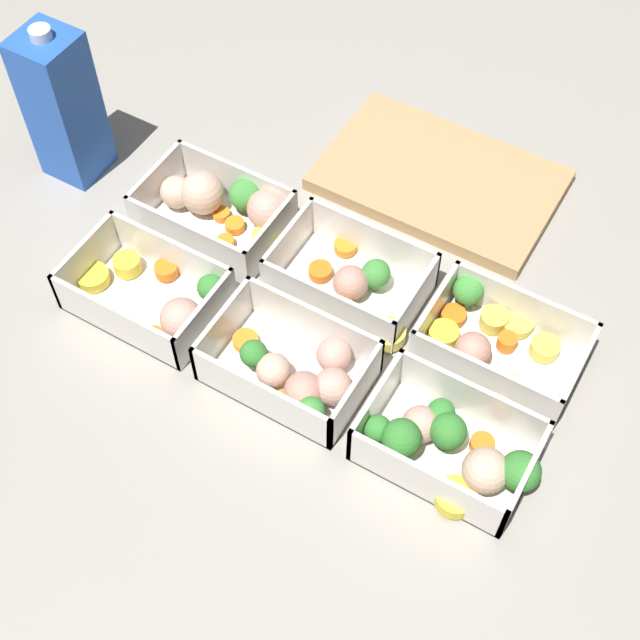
% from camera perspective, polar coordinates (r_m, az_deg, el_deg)
% --- Properties ---
extents(ground_plane, '(4.00, 4.00, 0.00)m').
position_cam_1_polar(ground_plane, '(0.96, -0.00, -0.67)').
color(ground_plane, gray).
extents(container_near_left, '(0.18, 0.11, 0.06)m').
position_cam_1_polar(container_near_left, '(0.98, -10.43, 1.45)').
color(container_near_left, silver).
rests_on(container_near_left, ground_plane).
extents(container_near_center, '(0.16, 0.11, 0.06)m').
position_cam_1_polar(container_near_center, '(0.91, -1.46, -3.33)').
color(container_near_center, silver).
rests_on(container_near_center, ground_plane).
extents(container_near_right, '(0.17, 0.12, 0.06)m').
position_cam_1_polar(container_near_right, '(0.87, 8.40, -8.09)').
color(container_near_right, silver).
rests_on(container_near_right, ground_plane).
extents(container_far_left, '(0.18, 0.12, 0.06)m').
position_cam_1_polar(container_far_left, '(1.05, -6.30, 7.21)').
color(container_far_left, silver).
rests_on(container_far_left, ground_plane).
extents(container_far_center, '(0.18, 0.13, 0.06)m').
position_cam_1_polar(container_far_center, '(0.98, 2.11, 2.42)').
color(container_far_center, silver).
rests_on(container_far_center, ground_plane).
extents(container_far_right, '(0.16, 0.14, 0.06)m').
position_cam_1_polar(container_far_right, '(0.95, 11.02, -1.34)').
color(container_far_right, silver).
rests_on(container_far_right, ground_plane).
extents(juice_carton, '(0.07, 0.07, 0.20)m').
position_cam_1_polar(juice_carton, '(1.10, -16.15, 13.02)').
color(juice_carton, blue).
rests_on(juice_carton, ground_plane).
extents(cutting_board, '(0.28, 0.18, 0.02)m').
position_cam_1_polar(cutting_board, '(1.10, 7.63, 8.89)').
color(cutting_board, tan).
rests_on(cutting_board, ground_plane).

